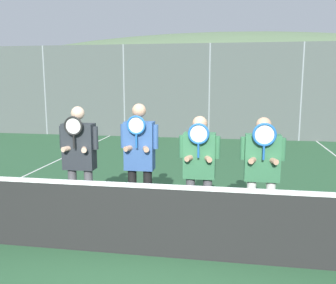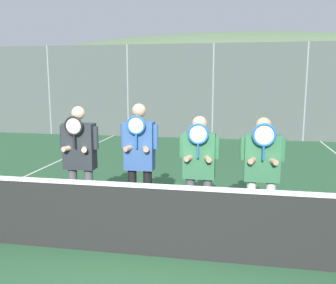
{
  "view_description": "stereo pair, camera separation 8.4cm",
  "coord_description": "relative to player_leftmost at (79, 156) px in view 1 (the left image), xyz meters",
  "views": [
    {
      "loc": [
        0.82,
        -4.35,
        2.23
      ],
      "look_at": [
        -0.1,
        1.03,
        1.3
      ],
      "focal_mm": 40.0,
      "sensor_mm": 36.0,
      "label": 1
    },
    {
      "loc": [
        0.9,
        -4.33,
        2.23
      ],
      "look_at": [
        -0.1,
        1.03,
        1.3
      ],
      "focal_mm": 40.0,
      "sensor_mm": 36.0,
      "label": 2
    }
  ],
  "objects": [
    {
      "name": "court_line_left_sideline",
      "position": [
        -2.44,
        2.14,
        -1.07
      ],
      "size": [
        0.05,
        16.0,
        0.01
      ],
      "primitive_type": "cube",
      "color": "white",
      "rests_on": "ground_plane"
    },
    {
      "name": "tennis_net",
      "position": [
        1.42,
        -0.86,
        -0.58
      ],
      "size": [
        10.4,
        0.09,
        1.05
      ],
      "color": "gray",
      "rests_on": "ground_plane"
    },
    {
      "name": "clubhouse_building",
      "position": [
        -0.24,
        16.29,
        0.66
      ],
      "size": [
        16.4,
        5.5,
        3.42
      ],
      "color": "beige",
      "rests_on": "ground_plane"
    },
    {
      "name": "car_far_left",
      "position": [
        -5.0,
        11.28,
        -0.21
      ],
      "size": [
        4.54,
        1.95,
        1.67
      ],
      "color": "#B2B7BC",
      "rests_on": "ground_plane"
    },
    {
      "name": "player_center_left",
      "position": [
        0.93,
        0.03,
        0.02
      ],
      "size": [
        0.56,
        0.34,
        1.87
      ],
      "color": "black",
      "rests_on": "ground_plane"
    },
    {
      "name": "hill_distant",
      "position": [
        1.42,
        60.7,
        -1.08
      ],
      "size": [
        97.53,
        54.18,
        18.96
      ],
      "color": "#5B7551",
      "rests_on": "ground_plane"
    },
    {
      "name": "ground_plane",
      "position": [
        1.42,
        -0.86,
        -1.08
      ],
      "size": [
        120.0,
        120.0,
        0.0
      ],
      "primitive_type": "plane",
      "color": "#2D5B38"
    },
    {
      "name": "player_center_right",
      "position": [
        1.81,
        -0.0,
        -0.06
      ],
      "size": [
        0.58,
        0.34,
        1.71
      ],
      "color": "#56565B",
      "rests_on": "ground_plane"
    },
    {
      "name": "car_center",
      "position": [
        4.82,
        11.11,
        -0.2
      ],
      "size": [
        4.44,
        1.98,
        1.7
      ],
      "color": "maroon",
      "rests_on": "ground_plane"
    },
    {
      "name": "player_rightmost",
      "position": [
        2.68,
        0.01,
        -0.05
      ],
      "size": [
        0.62,
        0.34,
        1.71
      ],
      "color": "white",
      "rests_on": "ground_plane"
    },
    {
      "name": "player_leftmost",
      "position": [
        0.0,
        0.0,
        0.0
      ],
      "size": [
        0.6,
        0.34,
        1.82
      ],
      "color": "#56565B",
      "rests_on": "ground_plane"
    },
    {
      "name": "car_left_of_center",
      "position": [
        -0.06,
        11.23,
        -0.14
      ],
      "size": [
        4.25,
        1.97,
        1.85
      ],
      "color": "#B2B7BC",
      "rests_on": "ground_plane"
    },
    {
      "name": "fence_back",
      "position": [
        1.42,
        8.75,
        0.67
      ],
      "size": [
        19.6,
        0.06,
        3.49
      ],
      "color": "gray",
      "rests_on": "ground_plane"
    }
  ]
}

